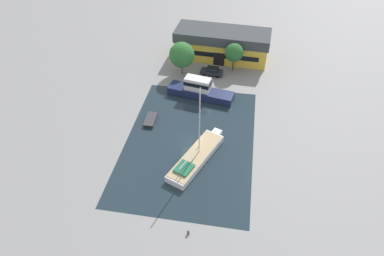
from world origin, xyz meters
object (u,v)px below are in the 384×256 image
(warehouse_building, at_px, (222,44))
(sailboat_moored, at_px, (196,157))
(quay_tree_near_building, at_px, (234,53))
(motor_cruiser, at_px, (200,90))
(parked_car, at_px, (212,71))
(quay_tree_by_water, at_px, (182,55))
(small_dinghy, at_px, (151,120))

(warehouse_building, xyz_separation_m, sailboat_moored, (-0.58, -32.12, -2.50))
(quay_tree_near_building, distance_m, motor_cruiser, 11.87)
(parked_car, distance_m, sailboat_moored, 24.38)
(motor_cruiser, bearing_deg, quay_tree_near_building, -18.19)
(warehouse_building, xyz_separation_m, quay_tree_by_water, (-7.29, -8.28, 1.18))
(small_dinghy, bearing_deg, sailboat_moored, -42.19)
(quay_tree_near_building, relative_size, small_dinghy, 1.57)
(quay_tree_near_building, height_order, quay_tree_by_water, quay_tree_by_water)
(warehouse_building, bearing_deg, quay_tree_by_water, -127.88)
(sailboat_moored, distance_m, small_dinghy, 12.14)
(quay_tree_near_building, distance_m, sailboat_moored, 27.20)
(quay_tree_by_water, distance_m, small_dinghy, 16.67)
(warehouse_building, height_order, quay_tree_by_water, quay_tree_by_water)
(parked_car, height_order, small_dinghy, parked_car)
(quay_tree_near_building, bearing_deg, parked_car, -150.01)
(parked_car, relative_size, sailboat_moored, 0.35)
(warehouse_building, height_order, motor_cruiser, warehouse_building)
(small_dinghy, bearing_deg, quay_tree_near_building, 54.24)
(warehouse_building, distance_m, sailboat_moored, 32.23)
(warehouse_building, xyz_separation_m, parked_car, (-1.20, -7.75, -2.30))
(sailboat_moored, relative_size, motor_cruiser, 1.01)
(quay_tree_by_water, relative_size, small_dinghy, 1.78)
(warehouse_building, distance_m, motor_cruiser, 15.84)
(warehouse_building, xyz_separation_m, motor_cruiser, (-2.57, -15.52, -1.78))
(motor_cruiser, bearing_deg, warehouse_building, 0.79)
(small_dinghy, bearing_deg, warehouse_building, 66.19)
(warehouse_building, relative_size, small_dinghy, 5.30)
(parked_car, xyz_separation_m, small_dinghy, (-8.61, -16.51, -0.56))
(sailboat_moored, height_order, small_dinghy, sailboat_moored)
(quay_tree_near_building, bearing_deg, quay_tree_by_water, -164.10)
(sailboat_moored, height_order, motor_cruiser, sailboat_moored)
(sailboat_moored, bearing_deg, small_dinghy, 162.00)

